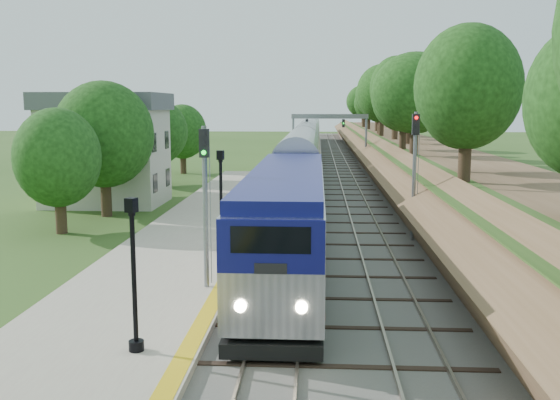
# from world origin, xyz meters

# --- Properties ---
(trackbed) EXTENTS (9.50, 170.00, 0.28)m
(trackbed) POSITION_xyz_m (2.00, 60.00, 0.07)
(trackbed) COLOR #4C4944
(trackbed) RESTS_ON ground
(platform) EXTENTS (6.40, 68.00, 0.38)m
(platform) POSITION_xyz_m (-5.20, 16.00, 0.19)
(platform) COLOR #A79987
(platform) RESTS_ON ground
(yellow_stripe) EXTENTS (0.55, 68.00, 0.01)m
(yellow_stripe) POSITION_xyz_m (-2.35, 16.00, 0.39)
(yellow_stripe) COLOR gold
(yellow_stripe) RESTS_ON platform
(embankment) EXTENTS (10.64, 170.00, 11.70)m
(embankment) POSITION_xyz_m (10.35, 60.00, 1.95)
(embankment) COLOR brown
(embankment) RESTS_ON ground
(station_building) EXTENTS (8.60, 6.60, 8.00)m
(station_building) POSITION_xyz_m (-14.00, 30.00, 4.09)
(station_building) COLOR beige
(station_building) RESTS_ON ground
(signal_gantry) EXTENTS (8.40, 0.38, 6.20)m
(signal_gantry) POSITION_xyz_m (2.47, 54.99, 4.82)
(signal_gantry) COLOR slate
(signal_gantry) RESTS_ON ground
(trees_behind_platform) EXTENTS (7.82, 53.32, 7.21)m
(trees_behind_platform) POSITION_xyz_m (-11.17, 20.67, 4.53)
(trees_behind_platform) COLOR #332316
(trees_behind_platform) RESTS_ON ground
(train) EXTENTS (2.92, 117.10, 4.29)m
(train) POSITION_xyz_m (0.00, 59.51, 2.21)
(train) COLOR black
(train) RESTS_ON trackbed
(lamppost_mid) EXTENTS (0.42, 0.42, 4.28)m
(lamppost_mid) POSITION_xyz_m (-3.75, 2.19, 2.29)
(lamppost_mid) COLOR black
(lamppost_mid) RESTS_ON platform
(lamppost_far) EXTENTS (0.47, 0.47, 4.71)m
(lamppost_far) POSITION_xyz_m (-3.20, 14.08, 2.48)
(lamppost_far) COLOR black
(lamppost_far) RESTS_ON platform
(signal_platform) EXTENTS (0.35, 0.28, 5.99)m
(signal_platform) POSITION_xyz_m (-2.90, 8.44, 4.06)
(signal_platform) COLOR slate
(signal_platform) RESTS_ON platform
(signal_farside) EXTENTS (0.37, 0.29, 6.68)m
(signal_farside) POSITION_xyz_m (6.20, 18.36, 4.20)
(signal_farside) COLOR slate
(signal_farside) RESTS_ON ground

